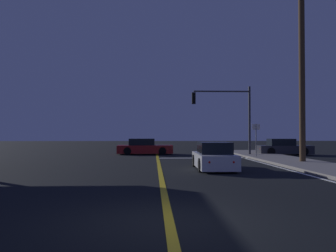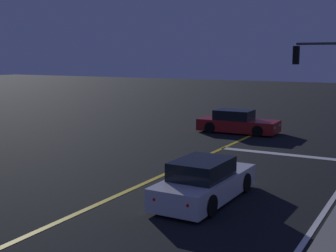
{
  "view_description": "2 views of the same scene",
  "coord_description": "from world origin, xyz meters",
  "px_view_note": "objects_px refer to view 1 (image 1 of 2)",
  "views": [
    {
      "loc": [
        -0.32,
        -7.19,
        1.75
      ],
      "look_at": [
        0.78,
        19.41,
        2.33
      ],
      "focal_mm": 38.25,
      "sensor_mm": 36.0,
      "label": 1
    },
    {
      "loc": [
        8.55,
        -2.67,
        4.5
      ],
      "look_at": [
        -1.66,
        15.79,
        1.33
      ],
      "focal_mm": 49.93,
      "sensor_mm": 36.0,
      "label": 2
    }
  ],
  "objects_px": {
    "car_lead_oncoming_red": "(144,147)",
    "street_sign_corner": "(256,135)",
    "car_parked_curb_charcoal": "(283,148)",
    "traffic_signal_near_right": "(228,109)",
    "car_mid_block_white": "(214,157)",
    "utility_pole_right": "(302,65)"
  },
  "relations": [
    {
      "from": "car_parked_curb_charcoal",
      "to": "traffic_signal_near_right",
      "type": "height_order",
      "value": "traffic_signal_near_right"
    },
    {
      "from": "car_parked_curb_charcoal",
      "to": "utility_pole_right",
      "type": "bearing_deg",
      "value": -12.01
    },
    {
      "from": "car_lead_oncoming_red",
      "to": "utility_pole_right",
      "type": "xyz_separation_m",
      "value": [
        9.46,
        -9.98,
        5.22
      ]
    },
    {
      "from": "car_parked_curb_charcoal",
      "to": "car_lead_oncoming_red",
      "type": "height_order",
      "value": "same"
    },
    {
      "from": "car_parked_curb_charcoal",
      "to": "traffic_signal_near_right",
      "type": "distance_m",
      "value": 6.02
    },
    {
      "from": "car_parked_curb_charcoal",
      "to": "car_lead_oncoming_red",
      "type": "xyz_separation_m",
      "value": [
        -11.58,
        1.18,
        0.0
      ]
    },
    {
      "from": "car_lead_oncoming_red",
      "to": "utility_pole_right",
      "type": "relative_size",
      "value": 0.42
    },
    {
      "from": "car_lead_oncoming_red",
      "to": "street_sign_corner",
      "type": "relative_size",
      "value": 1.9
    },
    {
      "from": "traffic_signal_near_right",
      "to": "street_sign_corner",
      "type": "distance_m",
      "value": 3.75
    },
    {
      "from": "traffic_signal_near_right",
      "to": "utility_pole_right",
      "type": "xyz_separation_m",
      "value": [
        2.83,
        -7.39,
        2.09
      ]
    },
    {
      "from": "car_lead_oncoming_red",
      "to": "street_sign_corner",
      "type": "distance_m",
      "value": 9.76
    },
    {
      "from": "car_mid_block_white",
      "to": "utility_pole_right",
      "type": "distance_m",
      "value": 8.27
    },
    {
      "from": "car_lead_oncoming_red",
      "to": "utility_pole_right",
      "type": "bearing_deg",
      "value": 41.95
    },
    {
      "from": "traffic_signal_near_right",
      "to": "street_sign_corner",
      "type": "relative_size",
      "value": 2.21
    },
    {
      "from": "car_mid_block_white",
      "to": "street_sign_corner",
      "type": "distance_m",
      "value": 8.73
    },
    {
      "from": "car_mid_block_white",
      "to": "car_lead_oncoming_red",
      "type": "height_order",
      "value": "same"
    },
    {
      "from": "car_mid_block_white",
      "to": "traffic_signal_near_right",
      "type": "xyz_separation_m",
      "value": [
        2.87,
        10.32,
        3.13
      ]
    },
    {
      "from": "car_parked_curb_charcoal",
      "to": "car_mid_block_white",
      "type": "distance_m",
      "value": 14.1
    },
    {
      "from": "car_lead_oncoming_red",
      "to": "street_sign_corner",
      "type": "bearing_deg",
      "value": 54.68
    },
    {
      "from": "car_lead_oncoming_red",
      "to": "utility_pole_right",
      "type": "distance_m",
      "value": 14.71
    },
    {
      "from": "car_lead_oncoming_red",
      "to": "traffic_signal_near_right",
      "type": "xyz_separation_m",
      "value": [
        6.64,
        -2.6,
        3.13
      ]
    },
    {
      "from": "utility_pole_right",
      "to": "street_sign_corner",
      "type": "xyz_separation_m",
      "value": [
        -1.4,
        4.59,
        -4.13
      ]
    }
  ]
}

